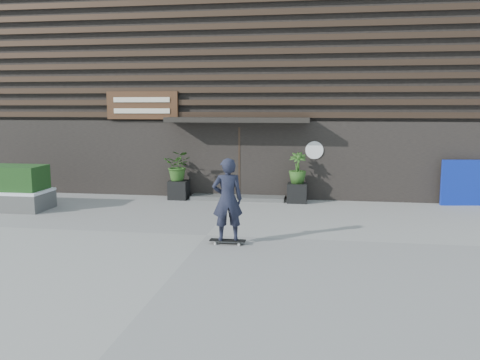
% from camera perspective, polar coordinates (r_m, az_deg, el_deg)
% --- Properties ---
extents(ground, '(80.00, 80.00, 0.00)m').
position_cam_1_polar(ground, '(11.70, -3.82, -6.30)').
color(ground, gray).
rests_on(ground, ground).
extents(entrance_step, '(3.00, 0.80, 0.12)m').
position_cam_1_polar(entrance_step, '(16.10, -0.24, -2.02)').
color(entrance_step, '#4B4B49').
rests_on(entrance_step, ground).
extents(planter_pot_left, '(0.60, 0.60, 0.60)m').
position_cam_1_polar(planter_pot_left, '(16.27, -6.98, -1.11)').
color(planter_pot_left, black).
rests_on(planter_pot_left, ground).
extents(bamboo_left, '(0.86, 0.75, 0.96)m').
position_cam_1_polar(bamboo_left, '(16.16, -7.02, 1.62)').
color(bamboo_left, '#2D591E').
rests_on(bamboo_left, planter_pot_left).
extents(planter_pot_right, '(0.60, 0.60, 0.60)m').
position_cam_1_polar(planter_pot_right, '(15.68, 6.52, -1.46)').
color(planter_pot_right, black).
rests_on(planter_pot_right, ground).
extents(bamboo_right, '(0.54, 0.54, 0.96)m').
position_cam_1_polar(bamboo_right, '(15.56, 6.57, 1.37)').
color(bamboo_right, '#2D591E').
rests_on(bamboo_right, planter_pot_right).
extents(blue_tarp, '(1.48, 0.34, 1.38)m').
position_cam_1_polar(blue_tarp, '(16.51, 24.33, -0.28)').
color(blue_tarp, '#0B2098').
rests_on(blue_tarp, ground).
extents(building, '(18.00, 11.00, 8.00)m').
position_cam_1_polar(building, '(21.17, 2.08, 11.13)').
color(building, black).
rests_on(building, ground).
extents(skateboarder, '(0.78, 0.58, 1.88)m').
position_cam_1_polar(skateboarder, '(10.72, -1.43, -2.26)').
color(skateboarder, black).
rests_on(skateboarder, ground).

